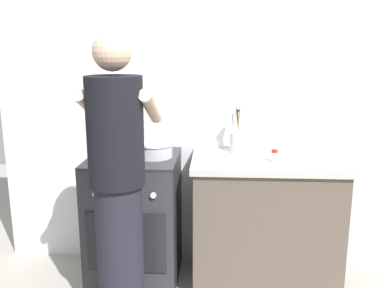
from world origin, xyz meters
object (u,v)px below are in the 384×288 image
(mixing_bowl, at_px, (154,149))
(utensil_crock, at_px, (237,139))
(spice_bottle, at_px, (274,156))
(stove_range, at_px, (135,219))
(pot, at_px, (113,148))
(person, at_px, (118,191))

(mixing_bowl, height_order, utensil_crock, utensil_crock)
(mixing_bowl, relative_size, spice_bottle, 3.39)
(stove_range, bearing_deg, utensil_crock, 12.74)
(mixing_bowl, relative_size, utensil_crock, 0.80)
(stove_range, distance_m, pot, 0.52)
(pot, xyz_separation_m, mixing_bowl, (0.28, -0.01, -0.00))
(utensil_crock, bearing_deg, mixing_bowl, -164.83)
(mixing_bowl, relative_size, person, 0.16)
(stove_range, xyz_separation_m, person, (0.03, -0.58, 0.41))
(stove_range, height_order, mixing_bowl, mixing_bowl)
(stove_range, xyz_separation_m, mixing_bowl, (0.14, 0.01, 0.50))
(utensil_crock, xyz_separation_m, spice_bottle, (0.23, -0.23, -0.06))
(mixing_bowl, bearing_deg, stove_range, -177.41)
(mixing_bowl, bearing_deg, utensil_crock, 15.17)
(utensil_crock, bearing_deg, spice_bottle, -44.47)
(mixing_bowl, height_order, person, person)
(spice_bottle, height_order, person, person)
(stove_range, height_order, person, person)
(mixing_bowl, xyz_separation_m, utensil_crock, (0.56, 0.15, 0.04))
(utensil_crock, height_order, person, person)
(spice_bottle, relative_size, person, 0.05)
(utensil_crock, distance_m, spice_bottle, 0.33)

